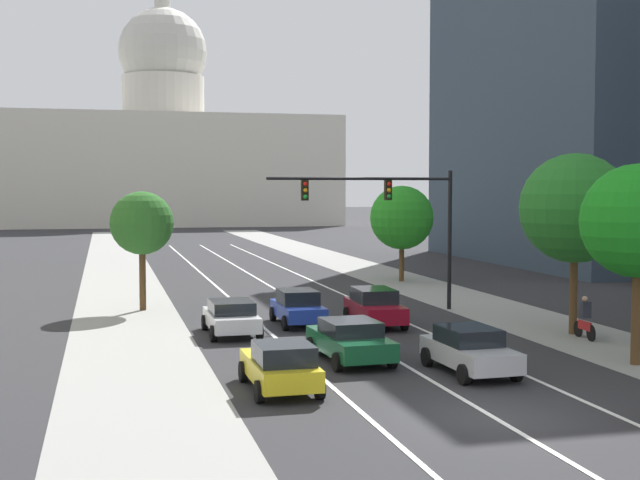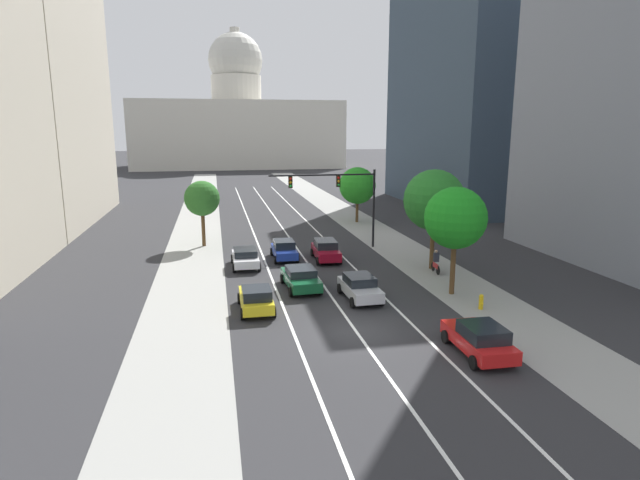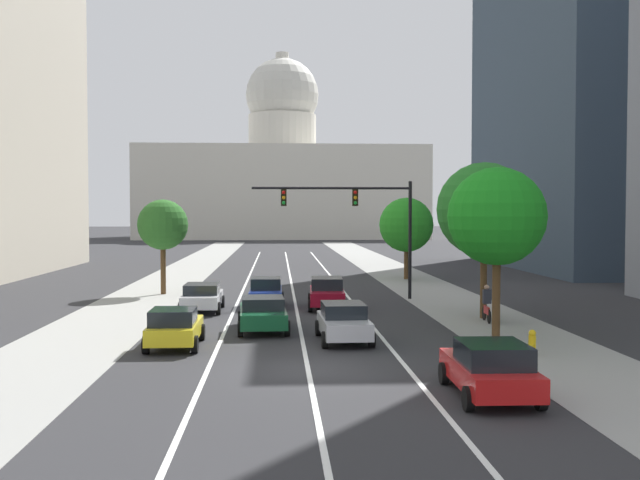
{
  "view_description": "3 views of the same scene",
  "coord_description": "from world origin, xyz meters",
  "views": [
    {
      "loc": [
        -9.79,
        -20.38,
        5.98
      ],
      "look_at": [
        0.72,
        21.37,
        3.38
      ],
      "focal_mm": 48.39,
      "sensor_mm": 36.0,
      "label": 1
    },
    {
      "loc": [
        -6.87,
        -24.65,
        10.24
      ],
      "look_at": [
        -0.14,
        8.82,
        3.02
      ],
      "focal_mm": 29.54,
      "sensor_mm": 36.0,
      "label": 2
    },
    {
      "loc": [
        -0.96,
        -23.56,
        5.04
      ],
      "look_at": [
        1.48,
        19.1,
        3.44
      ],
      "focal_mm": 41.68,
      "sensor_mm": 36.0,
      "label": 3
    }
  ],
  "objects": [
    {
      "name": "car_silver",
      "position": [
        1.6,
        5.12,
        0.78
      ],
      "size": [
        2.08,
        4.25,
        1.5
      ],
      "rotation": [
        0.0,
        0.0,
        1.6
      ],
      "color": "#B2B5BA",
      "rests_on": "ground"
    },
    {
      "name": "street_tree_near_right",
      "position": [
        8.78,
        11.01,
        5.15
      ],
      "size": [
        4.47,
        4.47,
        7.4
      ],
      "color": "#51381E",
      "rests_on": "ground"
    },
    {
      "name": "street_tree_far_right",
      "position": [
        8.67,
        31.59,
        4.08
      ],
      "size": [
        4.07,
        4.07,
        6.13
      ],
      "color": "#51381E",
      "rests_on": "ground"
    },
    {
      "name": "street_tree_mid_right",
      "position": [
        7.59,
        4.98,
        4.86
      ],
      "size": [
        3.85,
        3.85,
        6.81
      ],
      "color": "#51381E",
      "rests_on": "ground"
    },
    {
      "name": "office_tower_far_right",
      "position": [
        27.96,
        42.02,
        17.26
      ],
      "size": [
        16.3,
        29.01,
        34.45
      ],
      "color": "#334251",
      "rests_on": "ground"
    },
    {
      "name": "lane_stripe_center",
      "position": [
        0.0,
        25.0,
        0.01
      ],
      "size": [
        0.16,
        90.0,
        0.01
      ],
      "primitive_type": "cube",
      "color": "white",
      "rests_on": "ground"
    },
    {
      "name": "car_blue",
      "position": [
        -1.6,
        16.12,
        0.79
      ],
      "size": [
        1.93,
        4.04,
        1.53
      ],
      "rotation": [
        0.0,
        0.0,
        1.57
      ],
      "color": "#1E389E",
      "rests_on": "ground"
    },
    {
      "name": "street_tree_mid_left",
      "position": [
        -7.99,
        22.33,
        4.25
      ],
      "size": [
        3.09,
        3.09,
        5.82
      ],
      "color": "#51381E",
      "rests_on": "ground"
    },
    {
      "name": "car_white",
      "position": [
        -4.8,
        14.27,
        0.75
      ],
      "size": [
        2.06,
        4.21,
        1.41
      ],
      "rotation": [
        0.0,
        0.0,
        1.58
      ],
      "color": "silver",
      "rests_on": "ground"
    },
    {
      "name": "lane_stripe_right",
      "position": [
        3.2,
        25.0,
        0.01
      ],
      "size": [
        0.16,
        90.0,
        0.01
      ],
      "primitive_type": "cube",
      "color": "white",
      "rests_on": "ground"
    },
    {
      "name": "fire_hydrant",
      "position": [
        7.99,
        1.93,
        0.46
      ],
      "size": [
        0.26,
        0.35,
        0.91
      ],
      "color": "yellow",
      "rests_on": "ground"
    },
    {
      "name": "car_green",
      "position": [
        -1.6,
        7.91,
        0.75
      ],
      "size": [
        2.29,
        4.55,
        1.44
      ],
      "rotation": [
        0.0,
        0.0,
        1.62
      ],
      "color": "#14512D",
      "rests_on": "ground"
    },
    {
      "name": "capitol_building",
      "position": [
        0.0,
        123.88,
        11.1
      ],
      "size": [
        54.38,
        27.55,
        36.4
      ],
      "color": "beige",
      "rests_on": "ground"
    },
    {
      "name": "cyclist",
      "position": [
        8.6,
        9.79,
        0.85
      ],
      "size": [
        0.38,
        1.7,
        1.72
      ],
      "rotation": [
        0.0,
        0.0,
        1.51
      ],
      "color": "black",
      "rests_on": "ground"
    },
    {
      "name": "car_yellow",
      "position": [
        -4.8,
        4.17,
        0.76
      ],
      "size": [
        1.97,
        4.04,
        1.5
      ],
      "rotation": [
        0.0,
        0.0,
        1.58
      ],
      "color": "yellow",
      "rests_on": "ground"
    },
    {
      "name": "lane_stripe_left",
      "position": [
        -3.2,
        25.0,
        0.01
      ],
      "size": [
        0.16,
        90.0,
        0.01
      ],
      "primitive_type": "cube",
      "color": "white",
      "rests_on": "ground"
    },
    {
      "name": "sidewalk_right",
      "position": [
        8.82,
        35.0,
        0.01
      ],
      "size": [
        4.83,
        130.0,
        0.01
      ],
      "primitive_type": "cube",
      "color": "gray",
      "rests_on": "ground"
    },
    {
      "name": "car_crimson",
      "position": [
        1.6,
        15.16,
        0.83
      ],
      "size": [
        2.1,
        4.52,
        1.61
      ],
      "rotation": [
        0.0,
        0.0,
        1.53
      ],
      "color": "maroon",
      "rests_on": "ground"
    },
    {
      "name": "car_red",
      "position": [
        4.8,
        -3.84,
        0.79
      ],
      "size": [
        2.12,
        4.39,
        1.55
      ],
      "rotation": [
        0.0,
        0.0,
        1.56
      ],
      "color": "red",
      "rests_on": "ground"
    },
    {
      "name": "traffic_signal_mast",
      "position": [
        3.76,
        19.02,
        5.02
      ],
      "size": [
        9.24,
        0.39,
        6.83
      ],
      "color": "black",
      "rests_on": "ground"
    },
    {
      "name": "sidewalk_left",
      "position": [
        -8.82,
        35.0,
        0.01
      ],
      "size": [
        4.83,
        130.0,
        0.01
      ],
      "primitive_type": "cube",
      "color": "gray",
      "rests_on": "ground"
    },
    {
      "name": "ground_plane",
      "position": [
        0.0,
        40.0,
        0.0
      ],
      "size": [
        400.0,
        400.0,
        0.0
      ],
      "primitive_type": "plane",
      "color": "#2B2B2D"
    }
  ]
}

